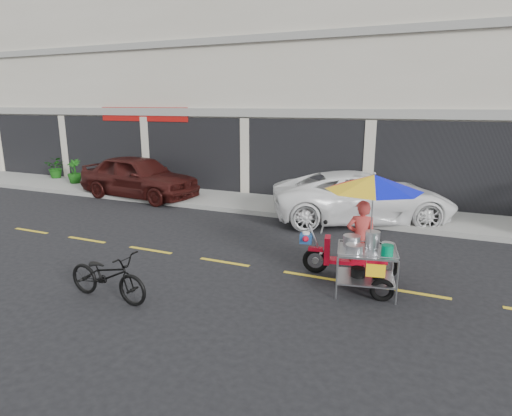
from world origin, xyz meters
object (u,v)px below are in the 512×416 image
at_px(maroon_sedan, 139,177).
at_px(food_vendor_rig, 367,214).
at_px(near_bicycle, 108,276).
at_px(white_pickup, 363,197).

distance_m(maroon_sedan, food_vendor_rig, 10.20).
bearing_deg(near_bicycle, maroon_sedan, 37.14).
relative_size(maroon_sedan, white_pickup, 0.88).
distance_m(maroon_sedan, white_pickup, 8.16).
relative_size(white_pickup, near_bicycle, 3.09).
bearing_deg(food_vendor_rig, near_bicycle, -160.27).
bearing_deg(white_pickup, food_vendor_rig, 165.56).
bearing_deg(white_pickup, near_bicycle, 131.11).
bearing_deg(maroon_sedan, white_pickup, -84.83).
distance_m(near_bicycle, food_vendor_rig, 4.83).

